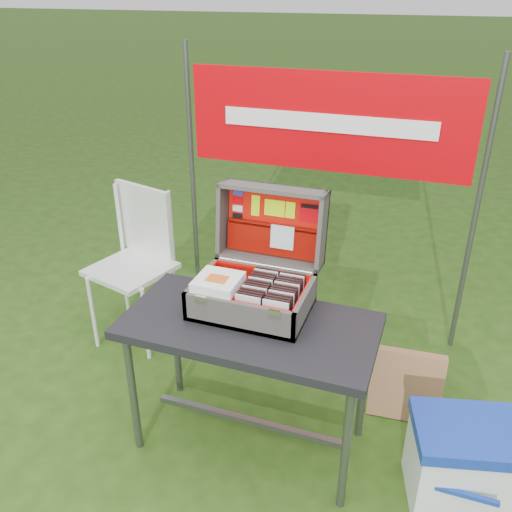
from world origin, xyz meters
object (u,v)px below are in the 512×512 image
at_px(table, 250,384).
at_px(suitcase, 256,256).
at_px(cardboard_box, 406,385).
at_px(cooler, 463,463).
at_px(chair, 131,271).

xyz_separation_m(table, suitcase, (-0.02, 0.16, 0.58)).
relative_size(table, suitcase, 2.11).
relative_size(suitcase, cardboard_box, 1.39).
bearing_deg(cooler, chair, 149.27).
relative_size(chair, cardboard_box, 2.48).
height_order(cooler, chair, chair).
xyz_separation_m(suitcase, cooler, (0.98, -0.16, -0.73)).
bearing_deg(table, cooler, 0.12).
height_order(cooler, cardboard_box, cooler).
bearing_deg(chair, cooler, -1.45).
height_order(suitcase, cardboard_box, suitcase).
bearing_deg(table, suitcase, 98.73).
xyz_separation_m(suitcase, cardboard_box, (0.70, 0.27, -0.74)).
bearing_deg(cooler, table, 166.16).
bearing_deg(suitcase, cardboard_box, 21.35).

